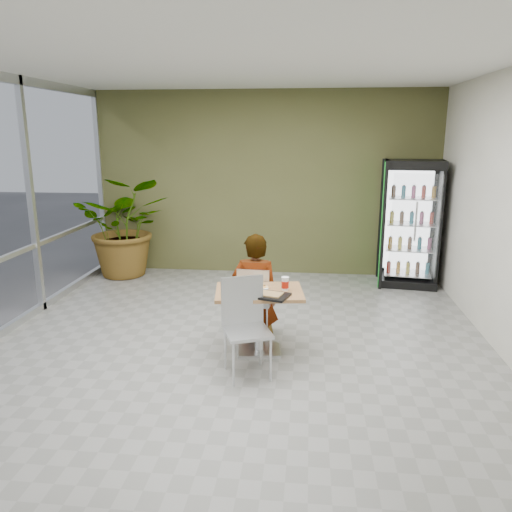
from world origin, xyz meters
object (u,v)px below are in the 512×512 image
object	(u,v)px
dining_table	(259,308)
cafeteria_tray	(269,295)
chair_far	(254,297)
beverage_fridge	(410,224)
potted_plant	(126,226)
chair_near	(245,318)
seated_woman	(255,297)
soda_cup	(285,284)

from	to	relation	value
dining_table	cafeteria_tray	xyz separation A→B (m)	(0.13, -0.20, 0.23)
chair_far	beverage_fridge	distance (m)	3.43
cafeteria_tray	chair_far	bearing A→B (deg)	109.24
dining_table	potted_plant	bearing A→B (deg)	131.57
chair_near	cafeteria_tray	bearing A→B (deg)	28.43
seated_woman	potted_plant	bearing A→B (deg)	-40.61
beverage_fridge	dining_table	bearing A→B (deg)	-118.81
soda_cup	beverage_fridge	world-z (taller)	beverage_fridge
chair_near	beverage_fridge	xyz separation A→B (m)	(2.30, 3.42, 0.43)
cafeteria_tray	potted_plant	distance (m)	4.24
chair_near	dining_table	bearing A→B (deg)	56.35
dining_table	soda_cup	size ratio (longest dim) A/B	6.93
cafeteria_tray	potted_plant	size ratio (longest dim) A/B	0.24
chair_near	potted_plant	bearing A→B (deg)	104.89
seated_woman	potted_plant	world-z (taller)	potted_plant
seated_woman	potted_plant	size ratio (longest dim) A/B	0.91
dining_table	seated_woman	distance (m)	0.52
chair_far	potted_plant	xyz separation A→B (m)	(-2.55, 2.53, 0.36)
dining_table	cafeteria_tray	bearing A→B (deg)	-58.13
dining_table	soda_cup	xyz separation A→B (m)	(0.29, 0.05, 0.29)
chair_far	seated_woman	bearing A→B (deg)	-94.19
chair_far	cafeteria_tray	world-z (taller)	chair_far
chair_far	cafeteria_tray	bearing A→B (deg)	112.88
beverage_fridge	potted_plant	world-z (taller)	beverage_fridge
chair_far	seated_woman	xyz separation A→B (m)	(0.01, 0.04, -0.02)
chair_far	beverage_fridge	xyz separation A→B (m)	(2.30, 2.49, 0.51)
chair_near	beverage_fridge	distance (m)	4.15
soda_cup	chair_far	bearing A→B (deg)	133.59
seated_woman	chair_far	bearing A→B (deg)	85.81
chair_far	potted_plant	distance (m)	3.61
dining_table	chair_far	size ratio (longest dim) A/B	1.19
seated_woman	soda_cup	size ratio (longest dim) A/B	10.51
chair_far	seated_woman	world-z (taller)	seated_woman
soda_cup	potted_plant	size ratio (longest dim) A/B	0.09
chair_near	potted_plant	size ratio (longest dim) A/B	0.58
potted_plant	chair_near	bearing A→B (deg)	-53.65
dining_table	seated_woman	bearing A→B (deg)	101.19
cafeteria_tray	chair_near	bearing A→B (deg)	-130.10
seated_woman	cafeteria_tray	distance (m)	0.79
dining_table	chair_near	size ratio (longest dim) A/B	1.03
cafeteria_tray	beverage_fridge	world-z (taller)	beverage_fridge
potted_plant	seated_woman	bearing A→B (deg)	-44.24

